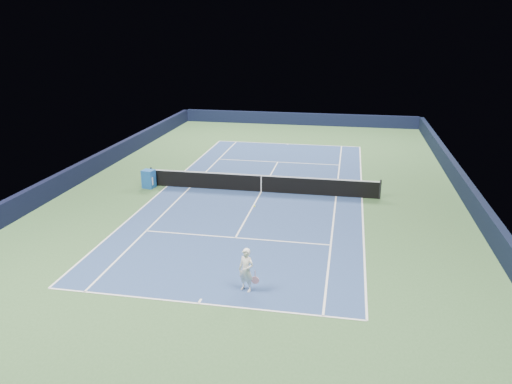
# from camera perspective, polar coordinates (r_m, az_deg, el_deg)

# --- Properties ---
(ground) EXTENTS (40.00, 40.00, 0.00)m
(ground) POSITION_cam_1_polar(r_m,az_deg,el_deg) (27.64, 0.59, 0.02)
(ground) COLOR #34572F
(ground) RESTS_ON ground
(wall_far) EXTENTS (22.00, 0.35, 1.10)m
(wall_far) POSITION_cam_1_polar(r_m,az_deg,el_deg) (46.59, 4.92, 8.32)
(wall_far) COLOR black
(wall_far) RESTS_ON ground
(wall_right) EXTENTS (0.35, 40.00, 1.10)m
(wall_right) POSITION_cam_1_polar(r_m,az_deg,el_deg) (27.80, 23.14, -0.22)
(wall_right) COLOR black
(wall_right) RESTS_ON ground
(wall_left) EXTENTS (0.35, 40.00, 1.10)m
(wall_left) POSITION_cam_1_polar(r_m,az_deg,el_deg) (31.15, -19.42, 2.15)
(wall_left) COLOR black
(wall_left) RESTS_ON ground
(court_surface) EXTENTS (10.97, 23.77, 0.01)m
(court_surface) POSITION_cam_1_polar(r_m,az_deg,el_deg) (27.64, 0.59, 0.02)
(court_surface) COLOR navy
(court_surface) RESTS_ON ground
(baseline_far) EXTENTS (10.97, 0.08, 0.00)m
(baseline_far) POSITION_cam_1_polar(r_m,az_deg,el_deg) (38.97, 3.67, 5.51)
(baseline_far) COLOR white
(baseline_far) RESTS_ON ground
(baseline_near) EXTENTS (10.97, 0.08, 0.00)m
(baseline_near) POSITION_cam_1_polar(r_m,az_deg,el_deg) (17.08, -6.58, -12.54)
(baseline_near) COLOR white
(baseline_near) RESTS_ON ground
(sideline_doubles_right) EXTENTS (0.08, 23.77, 0.00)m
(sideline_doubles_right) POSITION_cam_1_polar(r_m,az_deg,el_deg) (27.27, 12.02, -0.64)
(sideline_doubles_right) COLOR white
(sideline_doubles_right) RESTS_ON ground
(sideline_doubles_left) EXTENTS (0.08, 23.77, 0.00)m
(sideline_doubles_left) POSITION_cam_1_polar(r_m,az_deg,el_deg) (29.05, -10.12, 0.67)
(sideline_doubles_left) COLOR white
(sideline_doubles_left) RESTS_ON ground
(sideline_singles_right) EXTENTS (0.08, 23.77, 0.00)m
(sideline_singles_right) POSITION_cam_1_polar(r_m,az_deg,el_deg) (27.26, 9.14, -0.47)
(sideline_singles_right) COLOR white
(sideline_singles_right) RESTS_ON ground
(sideline_singles_left) EXTENTS (0.08, 23.77, 0.00)m
(sideline_singles_left) POSITION_cam_1_polar(r_m,az_deg,el_deg) (28.61, -7.55, 0.52)
(sideline_singles_left) COLOR white
(sideline_singles_left) RESTS_ON ground
(service_line_far) EXTENTS (8.23, 0.08, 0.00)m
(service_line_far) POSITION_cam_1_polar(r_m,az_deg,el_deg) (33.69, 2.51, 3.44)
(service_line_far) COLOR white
(service_line_far) RESTS_ON ground
(service_line_near) EXTENTS (8.23, 0.08, 0.00)m
(service_line_near) POSITION_cam_1_polar(r_m,az_deg,el_deg) (21.78, -2.37, -5.24)
(service_line_near) COLOR white
(service_line_near) RESTS_ON ground
(center_service_line) EXTENTS (0.08, 12.80, 0.00)m
(center_service_line) POSITION_cam_1_polar(r_m,az_deg,el_deg) (27.64, 0.59, 0.04)
(center_service_line) COLOR white
(center_service_line) RESTS_ON ground
(center_mark_far) EXTENTS (0.08, 0.30, 0.00)m
(center_mark_far) POSITION_cam_1_polar(r_m,az_deg,el_deg) (38.82, 3.65, 5.46)
(center_mark_far) COLOR white
(center_mark_far) RESTS_ON ground
(center_mark_near) EXTENTS (0.08, 0.30, 0.00)m
(center_mark_near) POSITION_cam_1_polar(r_m,az_deg,el_deg) (17.20, -6.43, -12.29)
(center_mark_near) COLOR white
(center_mark_near) RESTS_ON ground
(tennis_net) EXTENTS (12.90, 0.10, 1.07)m
(tennis_net) POSITION_cam_1_polar(r_m,az_deg,el_deg) (27.48, 0.60, 1.02)
(tennis_net) COLOR black
(tennis_net) RESTS_ON ground
(sponsor_cube) EXTENTS (0.72, 0.67, 1.03)m
(sponsor_cube) POSITION_cam_1_polar(r_m,az_deg,el_deg) (28.86, -12.16, 1.47)
(sponsor_cube) COLOR #1C55A8
(sponsor_cube) RESTS_ON ground
(tennis_player) EXTENTS (0.80, 1.32, 2.81)m
(tennis_player) POSITION_cam_1_polar(r_m,az_deg,el_deg) (17.35, -1.11, -8.91)
(tennis_player) COLOR white
(tennis_player) RESTS_ON ground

